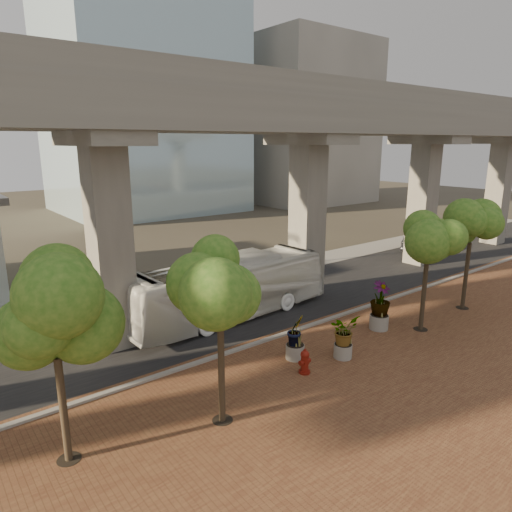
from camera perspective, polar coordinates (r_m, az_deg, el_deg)
ground at (r=23.51m, az=-1.14°, el=-8.86°), size 160.00×160.00×0.00m
brick_plaza at (r=18.38m, az=14.56°, el=-16.19°), size 70.00×13.00×0.06m
asphalt_road at (r=25.02m, az=-3.89°, el=-7.39°), size 90.00×8.00×0.04m
curb_strip at (r=22.04m, az=2.02°, el=-10.26°), size 70.00×0.25×0.16m
far_sidewalk at (r=29.49m, az=-9.89°, el=-4.19°), size 90.00×3.00×0.06m
transit_viaduct at (r=23.37m, az=-4.19°, el=9.44°), size 72.00×5.60×12.40m
midrise_block at (r=73.83m, az=6.10°, el=16.18°), size 18.00×16.00×24.00m
transit_bus at (r=24.13m, az=-3.40°, el=-4.14°), size 11.79×3.28×3.26m
parked_car at (r=41.81m, az=19.44°, el=1.67°), size 4.93×3.24×1.53m
fire_hydrant at (r=18.96m, az=6.11°, el=-12.98°), size 0.52×0.47×1.04m
planter_front at (r=20.16m, az=10.92°, el=-9.32°), size 1.77×1.77×1.95m
planter_right at (r=23.43m, az=15.28°, el=-5.41°), size 2.29×2.29×2.45m
planter_left at (r=19.79m, az=4.95°, el=-9.49°), size 1.80×1.80×1.98m
street_tree_far_west at (r=13.68m, az=-24.02°, el=-7.49°), size 3.75×3.75×6.08m
street_tree_near_west at (r=14.25m, az=-4.57°, el=-3.49°), size 3.38×3.38×6.37m
street_tree_near_east at (r=23.21m, az=20.79°, el=1.89°), size 3.39×3.39×6.13m
street_tree_far_east at (r=27.27m, az=25.36°, el=3.44°), size 3.30×3.30×6.24m
streetlamp_east at (r=34.17m, az=5.23°, el=6.73°), size 0.41×1.20×8.28m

